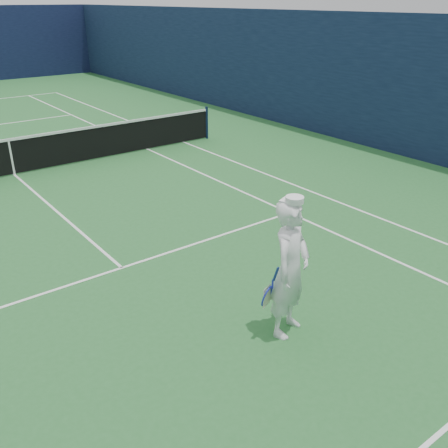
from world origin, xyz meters
The scene contains 5 objects.
ground centered at (0.00, 0.00, 0.00)m, with size 80.00×80.00×0.00m, color #26632D.
court_markings centered at (0.00, 0.00, 0.00)m, with size 11.03×23.83×0.01m.
windscreen_fence centered at (0.00, 0.00, 2.00)m, with size 20.12×36.12×4.00m.
tennis_net centered at (0.00, 0.00, 0.55)m, with size 12.88×0.09×1.07m.
tennis_player centered at (1.08, -9.48, 1.01)m, with size 0.92×0.71×2.07m.
Camera 1 is at (-3.22, -13.67, 4.39)m, focal length 40.00 mm.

